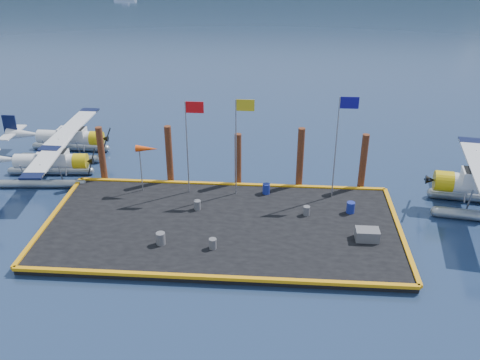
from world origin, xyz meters
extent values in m
plane|color=navy|center=(0.00, 0.00, 0.00)|extent=(4000.00, 4000.00, 0.00)
cube|color=black|center=(0.00, 0.00, 0.20)|extent=(20.00, 10.00, 0.40)
cylinder|color=gray|center=(-12.64, 6.39, 0.27)|extent=(5.54, 0.93, 0.53)
cylinder|color=gray|center=(-12.50, 4.44, 0.27)|extent=(5.54, 0.93, 0.53)
cylinder|color=silver|center=(-12.39, 5.43, 1.47)|extent=(4.19, 1.28, 0.98)
cube|color=silver|center=(-11.86, 5.47, 1.78)|extent=(2.02, 1.12, 0.80)
cube|color=black|center=(-11.60, 5.49, 1.96)|extent=(1.31, 1.02, 0.49)
cylinder|color=gold|center=(-10.09, 5.59, 1.47)|extent=(0.96, 1.09, 1.03)
cube|color=black|center=(-9.34, 5.65, 1.47)|extent=(0.20, 1.98, 1.00)
cube|color=silver|center=(-11.86, 5.47, 2.22)|extent=(1.91, 8.08, 0.11)
cube|color=black|center=(-12.14, 9.28, 2.22)|extent=(1.39, 0.90, 0.12)
cube|color=black|center=(-11.58, 1.65, 2.22)|extent=(1.39, 0.90, 0.12)
cylinder|color=gray|center=(-12.77, 10.62, 0.27)|extent=(5.60, 0.65, 0.54)
cylinder|color=gray|center=(-12.80, 8.64, 0.27)|extent=(5.60, 0.65, 0.54)
cylinder|color=silver|center=(-12.60, 9.63, 1.49)|extent=(4.21, 1.07, 0.99)
cube|color=silver|center=(-12.06, 9.62, 1.80)|extent=(2.00, 1.03, 0.81)
cube|color=black|center=(-11.79, 9.61, 1.98)|extent=(1.28, 0.97, 0.50)
cylinder|color=gold|center=(-10.26, 9.58, 1.49)|extent=(0.92, 1.06, 1.05)
cube|color=black|center=(-9.49, 9.57, 1.49)|extent=(0.09, 2.01, 1.01)
cube|color=silver|center=(-12.06, 9.62, 2.25)|extent=(1.51, 8.14, 0.11)
cube|color=black|center=(-11.99, 13.49, 2.25)|extent=(1.37, 0.84, 0.12)
cube|color=black|center=(-12.14, 5.74, 2.25)|extent=(1.37, 0.84, 0.12)
cube|color=black|center=(-16.75, 9.71, 2.30)|extent=(0.99, 0.13, 1.53)
cube|color=silver|center=(-16.66, 9.71, 1.71)|extent=(0.87, 3.08, 0.09)
cube|color=black|center=(14.93, 3.40, 2.39)|extent=(1.67, 1.35, 0.60)
cylinder|color=gold|center=(13.10, 3.67, 1.80)|extent=(1.26, 1.41, 1.26)
cube|color=black|center=(12.19, 3.80, 1.80)|extent=(0.41, 2.41, 1.22)
cube|color=black|center=(15.93, 7.99, 2.72)|extent=(1.76, 1.20, 0.14)
cylinder|color=#58585D|center=(-1.65, 1.60, 0.69)|extent=(0.41, 0.41, 0.58)
cylinder|color=#58585D|center=(-0.23, -2.47, 0.69)|extent=(0.41, 0.41, 0.57)
cylinder|color=#58585D|center=(4.84, 1.42, 0.68)|extent=(0.39, 0.39, 0.56)
cylinder|color=#58585D|center=(-3.05, -2.28, 0.75)|extent=(0.49, 0.49, 0.69)
cylinder|color=navy|center=(7.44, 1.88, 0.74)|extent=(0.48, 0.48, 0.68)
cylinder|color=navy|center=(2.40, 3.93, 0.73)|extent=(0.47, 0.47, 0.66)
cube|color=#58585D|center=(8.02, -1.02, 0.72)|extent=(1.26, 0.84, 0.63)
cylinder|color=#98979F|center=(-2.50, 3.80, 3.40)|extent=(0.08, 0.08, 6.00)
cube|color=red|center=(-1.95, 3.80, 6.05)|extent=(1.10, 0.03, 0.70)
cylinder|color=#98979F|center=(0.50, 3.80, 3.50)|extent=(0.08, 0.08, 6.20)
cube|color=gold|center=(1.05, 3.80, 6.25)|extent=(1.10, 0.03, 0.70)
cylinder|color=#98979F|center=(6.50, 3.80, 3.65)|extent=(0.08, 0.08, 6.50)
cube|color=navy|center=(7.05, 3.80, 6.55)|extent=(1.10, 0.03, 0.70)
cylinder|color=#98979F|center=(-5.50, 3.80, 1.90)|extent=(0.07, 0.07, 3.00)
cone|color=#EF460D|center=(-5.00, 3.80, 3.30)|extent=(1.40, 0.44, 0.44)
cylinder|color=#452113|center=(-8.50, 5.40, 2.00)|extent=(0.44, 0.44, 4.00)
cylinder|color=#452113|center=(-4.00, 5.40, 2.10)|extent=(0.44, 0.44, 4.20)
cylinder|color=#452113|center=(0.50, 5.40, 1.90)|extent=(0.44, 0.44, 3.80)
cylinder|color=#452113|center=(4.50, 5.40, 2.15)|extent=(0.44, 0.44, 4.30)
cylinder|color=#452113|center=(8.50, 5.40, 2.00)|extent=(0.44, 0.44, 4.00)
camera|label=1|loc=(2.95, -25.99, 16.30)|focal=40.00mm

